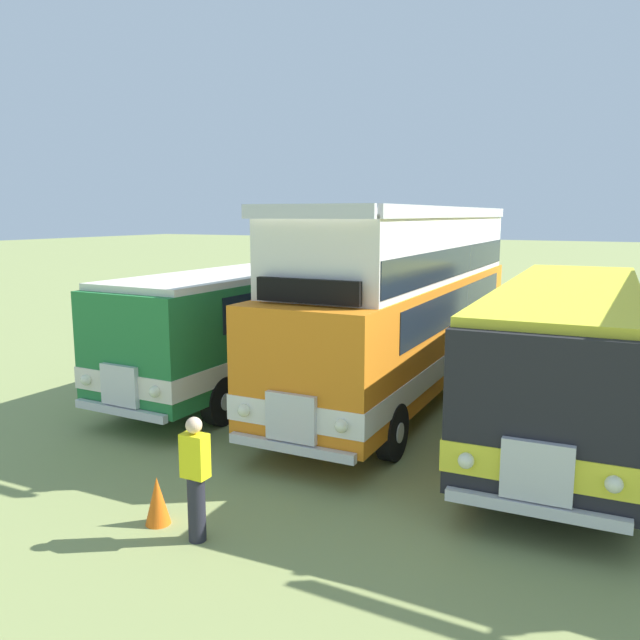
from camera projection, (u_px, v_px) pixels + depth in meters
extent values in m
cube|color=#237538|center=(259.00, 319.00, 16.32)|extent=(2.68, 9.66, 2.30)
cube|color=silver|center=(259.00, 341.00, 16.42)|extent=(2.72, 9.70, 0.44)
cube|color=#19232D|center=(267.00, 294.00, 16.57)|extent=(2.66, 7.26, 0.76)
cube|color=#19232D|center=(121.00, 321.00, 12.08)|extent=(2.20, 0.14, 0.90)
cube|color=silver|center=(120.00, 385.00, 12.19)|extent=(0.90, 0.14, 0.80)
cube|color=silver|center=(120.00, 411.00, 12.25)|extent=(2.30, 0.18, 0.16)
sphere|color=#EAEACC|center=(155.00, 392.00, 11.76)|extent=(0.22, 0.22, 0.22)
sphere|color=#EAEACC|center=(86.00, 380.00, 12.60)|extent=(0.22, 0.22, 0.22)
cube|color=silver|center=(258.00, 271.00, 16.12)|extent=(2.63, 9.26, 0.14)
cylinder|color=black|center=(221.00, 401.00, 13.19)|extent=(0.30, 1.04, 1.04)
cylinder|color=silver|center=(227.00, 402.00, 13.12)|extent=(0.03, 0.36, 0.36)
cylinder|color=black|center=(138.00, 387.00, 14.26)|extent=(0.30, 1.04, 1.04)
cylinder|color=silver|center=(133.00, 386.00, 14.33)|extent=(0.03, 0.36, 0.36)
cylinder|color=black|center=(349.00, 347.00, 18.59)|extent=(0.30, 1.04, 1.04)
cylinder|color=silver|center=(354.00, 347.00, 18.52)|extent=(0.03, 0.36, 0.36)
cylinder|color=black|center=(282.00, 339.00, 19.66)|extent=(0.30, 1.04, 1.04)
cylinder|color=silver|center=(278.00, 339.00, 19.73)|extent=(0.03, 0.36, 0.36)
cube|color=orange|center=(403.00, 328.00, 15.03)|extent=(2.66, 10.95, 2.30)
cube|color=white|center=(402.00, 352.00, 15.13)|extent=(2.70, 10.99, 0.44)
cube|color=#19232D|center=(409.00, 301.00, 15.28)|extent=(2.65, 8.55, 0.76)
cube|color=#19232D|center=(294.00, 341.00, 10.15)|extent=(2.20, 0.13, 0.90)
cube|color=silver|center=(291.00, 418.00, 10.26)|extent=(0.90, 0.13, 0.80)
cube|color=silver|center=(290.00, 448.00, 10.31)|extent=(2.30, 0.17, 0.16)
sphere|color=#EAEACC|center=(341.00, 426.00, 9.86)|extent=(0.22, 0.22, 0.22)
sphere|color=#EAEACC|center=(244.00, 410.00, 10.64)|extent=(0.22, 0.22, 0.22)
cube|color=white|center=(408.00, 247.00, 14.94)|extent=(2.55, 10.04, 1.50)
cube|color=silver|center=(306.00, 211.00, 10.20)|extent=(2.40, 0.14, 0.24)
cube|color=silver|center=(457.00, 213.00, 18.79)|extent=(2.40, 0.14, 0.24)
cube|color=silver|center=(460.00, 212.00, 14.28)|extent=(0.25, 10.01, 0.24)
cube|color=silver|center=(361.00, 212.00, 15.33)|extent=(0.25, 10.01, 0.24)
cube|color=#19232D|center=(408.00, 259.00, 14.99)|extent=(2.58, 9.94, 0.64)
cube|color=black|center=(308.00, 291.00, 10.46)|extent=(1.90, 0.15, 0.40)
cylinder|color=black|center=(392.00, 432.00, 11.31)|extent=(0.30, 1.04, 1.04)
cylinder|color=silver|center=(400.00, 433.00, 11.25)|extent=(0.03, 0.36, 0.36)
cylinder|color=black|center=(280.00, 414.00, 12.31)|extent=(0.30, 1.04, 1.04)
cylinder|color=silver|center=(274.00, 413.00, 12.38)|extent=(0.03, 0.36, 0.36)
cylinder|color=black|center=(482.00, 351.00, 17.96)|extent=(0.30, 1.04, 1.04)
cylinder|color=silver|center=(488.00, 352.00, 17.89)|extent=(0.03, 0.36, 0.36)
cylinder|color=black|center=(405.00, 344.00, 18.96)|extent=(0.30, 1.04, 1.04)
cylinder|color=silver|center=(400.00, 344.00, 19.02)|extent=(0.03, 0.36, 0.36)
cube|color=black|center=(567.00, 348.00, 12.69)|extent=(2.93, 10.45, 2.30)
cube|color=yellow|center=(565.00, 377.00, 12.79)|extent=(2.98, 10.49, 0.44)
cube|color=#19232D|center=(570.00, 316.00, 12.95)|extent=(2.86, 8.05, 0.76)
cube|color=#19232D|center=(543.00, 375.00, 8.00)|extent=(2.20, 0.19, 0.90)
cube|color=silver|center=(537.00, 472.00, 8.10)|extent=(0.90, 0.16, 0.80)
cube|color=silver|center=(534.00, 509.00, 8.16)|extent=(2.30, 0.24, 0.16)
sphere|color=#EAEACC|center=(614.00, 484.00, 7.72)|extent=(0.22, 0.22, 0.22)
sphere|color=#EAEACC|center=(466.00, 461.00, 8.46)|extent=(0.22, 0.22, 0.22)
cube|color=yellow|center=(571.00, 288.00, 12.49)|extent=(2.88, 10.05, 0.14)
cylinder|color=black|center=(630.00, 481.00, 9.20)|extent=(0.32, 1.05, 1.04)
cylinder|color=black|center=(471.00, 456.00, 10.15)|extent=(0.32, 1.05, 1.04)
cylinder|color=silver|center=(461.00, 455.00, 10.21)|extent=(0.04, 0.36, 0.36)
cylinder|color=black|center=(624.00, 374.00, 15.44)|extent=(0.32, 1.05, 1.04)
cylinder|color=silver|center=(630.00, 374.00, 15.37)|extent=(0.04, 0.36, 0.36)
cylinder|color=black|center=(525.00, 364.00, 16.38)|extent=(0.32, 1.05, 1.04)
cylinder|color=silver|center=(519.00, 364.00, 16.44)|extent=(0.04, 0.36, 0.36)
cone|color=orange|center=(157.00, 500.00, 8.97)|extent=(0.36, 0.36, 0.70)
cylinder|color=#23232D|center=(197.00, 509.00, 8.50)|extent=(0.24, 0.24, 0.90)
cube|color=yellow|center=(195.00, 456.00, 8.37)|extent=(0.36, 0.22, 0.60)
sphere|color=beige|center=(194.00, 425.00, 8.31)|extent=(0.22, 0.22, 0.22)
cylinder|color=#8C704C|center=(348.00, 301.00, 28.48)|extent=(0.08, 0.08, 1.05)
cylinder|color=#8C704C|center=(510.00, 312.00, 25.29)|extent=(0.08, 0.08, 1.05)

